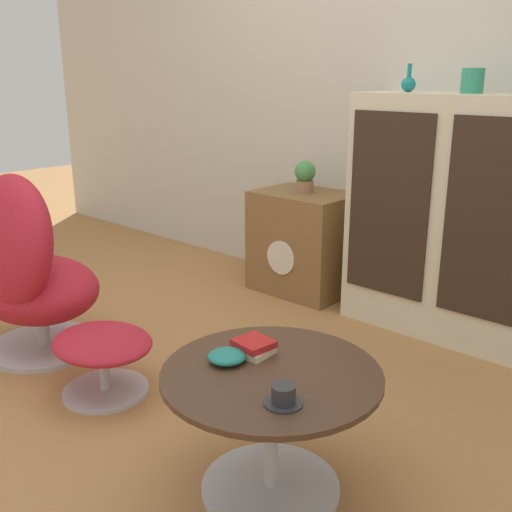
% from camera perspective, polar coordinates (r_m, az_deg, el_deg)
% --- Properties ---
extents(ground_plane, '(12.00, 12.00, 0.00)m').
position_cam_1_polar(ground_plane, '(2.59, -10.12, -12.78)').
color(ground_plane, '#A87542').
extents(wall_back, '(6.40, 0.06, 2.60)m').
position_cam_1_polar(wall_back, '(3.50, 11.57, 17.10)').
color(wall_back, beige).
rests_on(wall_back, ground_plane).
extents(sideboard, '(1.02, 0.40, 1.19)m').
position_cam_1_polar(sideboard, '(3.09, 18.37, 3.41)').
color(sideboard, beige).
rests_on(sideboard, ground_plane).
extents(tv_console, '(0.57, 0.43, 0.61)m').
position_cam_1_polar(tv_console, '(3.60, 4.57, 1.32)').
color(tv_console, brown).
rests_on(tv_console, ground_plane).
extents(egg_chair, '(0.63, 0.58, 0.88)m').
position_cam_1_polar(egg_chair, '(2.94, -21.15, -1.18)').
color(egg_chair, '#B7B7BC').
rests_on(egg_chair, ground_plane).
extents(ottoman, '(0.45, 0.38, 0.27)m').
position_cam_1_polar(ottoman, '(2.55, -14.39, -8.68)').
color(ottoman, '#B7B7BC').
rests_on(ottoman, ground_plane).
extents(coffee_table, '(0.67, 0.67, 0.42)m').
position_cam_1_polar(coffee_table, '(1.90, 1.46, -14.76)').
color(coffee_table, '#B7B7BC').
rests_on(coffee_table, ground_plane).
extents(vase_leftmost, '(0.07, 0.07, 0.13)m').
position_cam_1_polar(vase_leftmost, '(3.15, 14.33, 15.64)').
color(vase_leftmost, '#147A75').
rests_on(vase_leftmost, sideboard).
extents(vase_inner_left, '(0.10, 0.10, 0.11)m').
position_cam_1_polar(vase_inner_left, '(3.01, 19.92, 15.42)').
color(vase_inner_left, '#2D8E6B').
rests_on(vase_inner_left, sideboard).
extents(potted_plant, '(0.12, 0.12, 0.18)m').
position_cam_1_polar(potted_plant, '(3.52, 4.69, 7.61)').
color(potted_plant, '#996B4C').
rests_on(potted_plant, tv_console).
extents(teacup, '(0.11, 0.11, 0.06)m').
position_cam_1_polar(teacup, '(1.66, 2.62, -13.22)').
color(teacup, '#2D2D33').
rests_on(teacup, coffee_table).
extents(book_stack, '(0.12, 0.12, 0.04)m').
position_cam_1_polar(book_stack, '(1.93, -0.25, -8.65)').
color(book_stack, beige).
rests_on(book_stack, coffee_table).
extents(bowl, '(0.12, 0.12, 0.04)m').
position_cam_1_polar(bowl, '(1.88, -2.79, -9.53)').
color(bowl, '#1E7A70').
rests_on(bowl, coffee_table).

